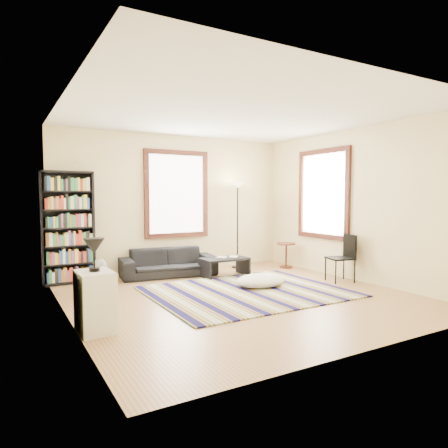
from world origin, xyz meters
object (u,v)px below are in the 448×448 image
sofa (168,262)px  coffee_table (224,267)px  floor_lamp (237,225)px  bookshelf (67,228)px  side_table (286,255)px  dog (94,276)px  folding_chair (340,258)px  white_cabinet (95,302)px  floor_cushion (261,280)px

sofa → coffee_table: bearing=-24.0°
sofa → floor_lamp: 1.78m
bookshelf → coffee_table: bearing=-17.0°
floor_lamp → side_table: (0.92, -0.53, -0.66)m
bookshelf → side_table: (4.36, -0.70, -0.73)m
bookshelf → side_table: bookshelf is taller
coffee_table → dog: bearing=-176.9°
coffee_table → folding_chair: folding_chair is taller
dog → floor_lamp: bearing=-2.4°
sofa → side_table: bearing=-2.5°
floor_lamp → dog: 3.36m
sofa → white_cabinet: 3.24m
folding_chair → sofa: bearing=155.7°
sofa → floor_lamp: (1.65, 0.10, 0.66)m
side_table → dog: bearing=-176.3°
folding_chair → dog: bearing=176.6°
floor_lamp → white_cabinet: bearing=-143.0°
sofa → bookshelf: 1.96m
sofa → white_cabinet: size_ratio=2.62×
bookshelf → dog: 1.23m
white_cabinet → floor_cushion: bearing=14.9°
bookshelf → floor_lamp: 3.45m
coffee_table → floor_lamp: size_ratio=0.48×
side_table → sofa: bearing=170.5°
sofa → dog: dog is taller
coffee_table → folding_chair: bearing=-43.2°
floor_cushion → bookshelf: bearing=145.5°
sofa → bookshelf: bearing=178.5°
coffee_table → white_cabinet: 3.52m
bookshelf → folding_chair: bearing=-28.2°
bookshelf → side_table: bearing=-9.1°
side_table → white_cabinet: size_ratio=0.77×
floor_lamp → folding_chair: (0.87, -2.14, -0.50)m
floor_cushion → white_cabinet: bearing=-162.7°
bookshelf → dog: (0.25, -0.97, -0.72)m
white_cabinet → side_table: bearing=23.3°
bookshelf → side_table: size_ratio=3.70×
floor_cushion → floor_lamp: floor_lamp is taller
sofa → floor_cushion: 1.97m
floor_cushion → dog: dog is taller
side_table → bookshelf: bearing=170.9°
floor_lamp → side_table: floor_lamp is taller
dog → white_cabinet: bearing=-117.9°
coffee_table → side_table: size_ratio=1.67×
sofa → coffee_table: sofa is taller
dog → floor_cushion: bearing=-37.1°
coffee_table → floor_cushion: coffee_table is taller
bookshelf → dog: bearing=-75.7°
floor_cushion → white_cabinet: white_cabinet is taller
floor_cushion → folding_chair: size_ratio=1.03×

